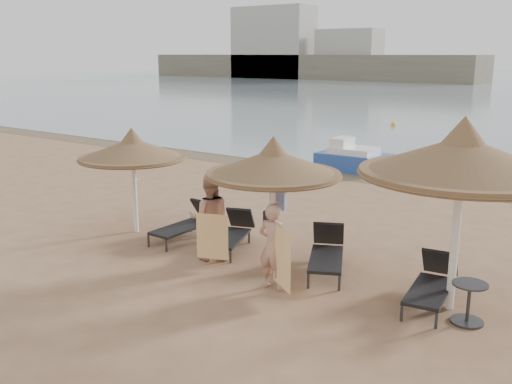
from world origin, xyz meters
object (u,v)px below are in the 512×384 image
palapa_left (132,149)px  person_left (210,211)px  lounger_near_right (327,251)px  palapa_center (273,164)px  person_right (273,240)px  lounger_near_left (233,232)px  palapa_right (462,157)px  side_table (468,304)px  pedal_boat (352,158)px  lounger_far_right (432,282)px  lounger_far_left (188,223)px

palapa_left → person_left: (2.67, -0.41, -0.96)m
lounger_near_right → palapa_left: bearing=159.5°
palapa_center → person_right: size_ratio=1.43×
lounger_near_left → lounger_near_right: size_ratio=0.95×
palapa_right → side_table: palapa_right is taller
palapa_center → person_right: 1.62m
person_left → pedal_boat: bearing=-118.0°
lounger_far_right → person_right: bearing=-163.8°
lounger_far_left → palapa_center: bearing=-7.7°
side_table → pedal_boat: pedal_boat is taller
lounger_near_right → pedal_boat: 10.15m
lounger_near_left → lounger_far_left: bearing=164.2°
lounger_far_left → side_table: 6.54m
lounger_near_left → lounger_far_right: 4.54m
lounger_near_right → side_table: (2.93, -0.73, -0.06)m
person_left → person_right: (1.92, -0.53, -0.11)m
palapa_right → lounger_far_left: bearing=177.7°
pedal_boat → palapa_center: bearing=-74.1°
palapa_right → lounger_far_left: (-6.11, 0.25, -2.20)m
lounger_far_left → lounger_near_right: bearing=2.3°
person_left → palapa_center: bearing=158.8°
lounger_far_left → person_right: person_right is taller
lounger_far_left → lounger_near_left: bearing=4.1°
palapa_right → lounger_near_left: size_ratio=1.77×
palapa_left → lounger_near_left: palapa_left is taller
palapa_right → pedal_boat: 11.89m
palapa_center → person_left: size_ratio=1.28×
palapa_center → side_table: (3.89, -0.24, -1.79)m
palapa_left → lounger_far_left: bearing=14.6°
person_right → pedal_boat: bearing=-72.4°
lounger_far_right → lounger_near_right: bearing=164.8°
lounger_far_left → palapa_right: bearing=-1.9°
palapa_center → lounger_near_right: size_ratio=1.37×
side_table → pedal_boat: size_ratio=0.26×
lounger_far_right → person_right: (-2.54, -1.11, 0.57)m
lounger_far_left → lounger_near_left: 1.25m
lounger_far_left → person_right: (3.24, -1.30, 0.57)m
palapa_right → lounger_near_right: (-2.54, 0.36, -2.20)m
palapa_left → palapa_right: (7.47, 0.10, 0.58)m
lounger_far_right → pedal_boat: pedal_boat is taller
lounger_far_right → side_table: bearing=-38.2°
lounger_near_left → side_table: lounger_near_left is taller
palapa_center → lounger_far_left: size_ratio=1.45×
person_right → pedal_boat: size_ratio=0.73×
palapa_right → side_table: size_ratio=4.88×
lounger_far_right → side_table: lounger_far_right is taller
palapa_left → palapa_right: size_ratio=0.78×
lounger_near_left → lounger_near_right: 2.32m
palapa_right → lounger_near_left: 5.36m
lounger_near_left → lounger_far_right: lounger_far_right is taller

